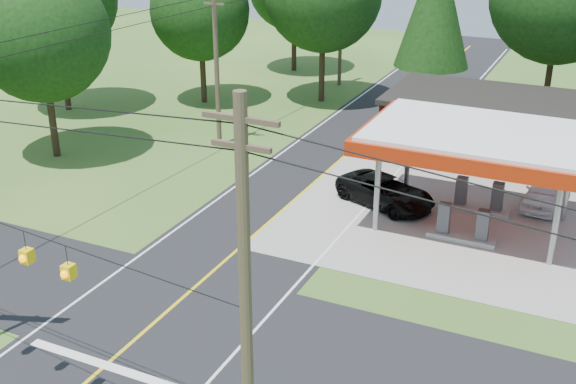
% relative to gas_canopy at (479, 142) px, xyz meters
% --- Properties ---
extents(ground, '(120.00, 120.00, 0.00)m').
position_rel_gas_canopy_xyz_m(ground, '(-9.00, -13.00, -4.27)').
color(ground, '#335D21').
rests_on(ground, ground).
extents(main_highway, '(8.00, 120.00, 0.02)m').
position_rel_gas_canopy_xyz_m(main_highway, '(-9.00, -13.00, -4.26)').
color(main_highway, black).
rests_on(main_highway, ground).
extents(cross_road, '(70.00, 7.00, 0.02)m').
position_rel_gas_canopy_xyz_m(cross_road, '(-9.00, -13.00, -4.25)').
color(cross_road, black).
rests_on(cross_road, ground).
extents(lane_center_yellow, '(0.15, 110.00, 0.00)m').
position_rel_gas_canopy_xyz_m(lane_center_yellow, '(-9.00, -13.00, -4.24)').
color(lane_center_yellow, yellow).
rests_on(lane_center_yellow, main_highway).
extents(gas_canopy, '(10.60, 7.40, 4.88)m').
position_rel_gas_canopy_xyz_m(gas_canopy, '(0.00, 0.00, 0.00)').
color(gas_canopy, gray).
rests_on(gas_canopy, ground).
extents(convenience_store, '(16.40, 7.55, 3.80)m').
position_rel_gas_canopy_xyz_m(convenience_store, '(1.00, 9.98, -2.35)').
color(convenience_store, '#4C1518').
rests_on(convenience_store, ground).
extents(utility_pole_near_right, '(1.80, 0.30, 11.50)m').
position_rel_gas_canopy_xyz_m(utility_pole_near_right, '(-1.50, -20.00, 1.69)').
color(utility_pole_near_right, '#473828').
rests_on(utility_pole_near_right, ground).
extents(utility_pole_far_left, '(1.80, 0.30, 10.00)m').
position_rel_gas_canopy_xyz_m(utility_pole_far_left, '(-17.00, 5.00, 0.93)').
color(utility_pole_far_left, '#473828').
rests_on(utility_pole_far_left, ground).
extents(utility_pole_north, '(0.30, 0.30, 9.50)m').
position_rel_gas_canopy_xyz_m(utility_pole_north, '(-15.50, 22.00, 0.48)').
color(utility_pole_north, '#473828').
rests_on(utility_pole_north, ground).
extents(overhead_beacons, '(17.04, 2.04, 1.03)m').
position_rel_gas_canopy_xyz_m(overhead_beacons, '(-10.00, -19.00, 1.95)').
color(overhead_beacons, black).
rests_on(overhead_beacons, ground).
extents(treeline_backdrop, '(70.27, 51.59, 13.30)m').
position_rel_gas_canopy_xyz_m(treeline_backdrop, '(-8.18, 11.01, 3.22)').
color(treeline_backdrop, '#332316').
rests_on(treeline_backdrop, ground).
extents(suv_car, '(7.06, 7.06, 1.50)m').
position_rel_gas_canopy_xyz_m(suv_car, '(-4.50, 0.52, -3.52)').
color(suv_car, black).
rests_on(suv_car, ground).
extents(sedan_car, '(5.00, 5.00, 1.56)m').
position_rel_gas_canopy_xyz_m(sedan_car, '(3.00, 4.00, -3.49)').
color(sedan_car, white).
rests_on(sedan_car, ground).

